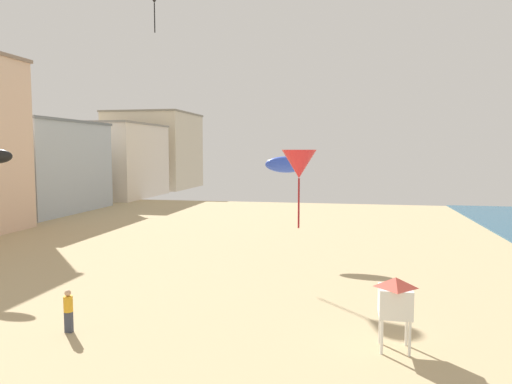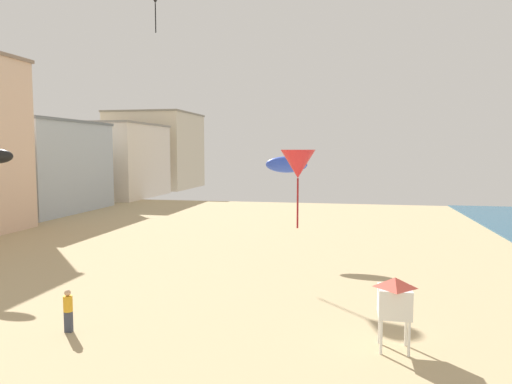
{
  "view_description": "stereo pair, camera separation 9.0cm",
  "coord_description": "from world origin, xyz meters",
  "px_view_note": "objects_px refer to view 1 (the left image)",
  "views": [
    {
      "loc": [
        7.19,
        -1.72,
        6.86
      ],
      "look_at": [
        2.86,
        20.32,
        4.89
      ],
      "focal_mm": 33.19,
      "sensor_mm": 36.0,
      "label": 1
    },
    {
      "loc": [
        7.27,
        -1.71,
        6.86
      ],
      "look_at": [
        2.86,
        20.32,
        4.89
      ],
      "focal_mm": 33.19,
      "sensor_mm": 36.0,
      "label": 2
    }
  ],
  "objects_px": {
    "kite_flyer": "(68,309)",
    "kite_blue_parafoil": "(286,165)",
    "kite_red_delta_2": "(299,164)",
    "lifeguard_stand": "(395,298)"
  },
  "relations": [
    {
      "from": "kite_flyer",
      "to": "kite_blue_parafoil",
      "type": "xyz_separation_m",
      "value": [
        6.13,
        15.94,
        5.0
      ]
    },
    {
      "from": "kite_red_delta_2",
      "to": "kite_flyer",
      "type": "bearing_deg",
      "value": 169.41
    },
    {
      "from": "kite_flyer",
      "to": "kite_blue_parafoil",
      "type": "bearing_deg",
      "value": -176.01
    },
    {
      "from": "kite_flyer",
      "to": "kite_red_delta_2",
      "type": "distance_m",
      "value": 10.56
    },
    {
      "from": "lifeguard_stand",
      "to": "kite_blue_parafoil",
      "type": "distance_m",
      "value": 16.77
    },
    {
      "from": "lifeguard_stand",
      "to": "kite_blue_parafoil",
      "type": "relative_size",
      "value": 0.91
    },
    {
      "from": "kite_flyer",
      "to": "kite_red_delta_2",
      "type": "xyz_separation_m",
      "value": [
        8.84,
        -1.65,
        5.54
      ]
    },
    {
      "from": "lifeguard_stand",
      "to": "kite_red_delta_2",
      "type": "xyz_separation_m",
      "value": [
        -3.09,
        -2.4,
        4.62
      ]
    },
    {
      "from": "kite_blue_parafoil",
      "to": "kite_red_delta_2",
      "type": "bearing_deg",
      "value": -81.25
    },
    {
      "from": "lifeguard_stand",
      "to": "kite_blue_parafoil",
      "type": "bearing_deg",
      "value": 93.97
    }
  ]
}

